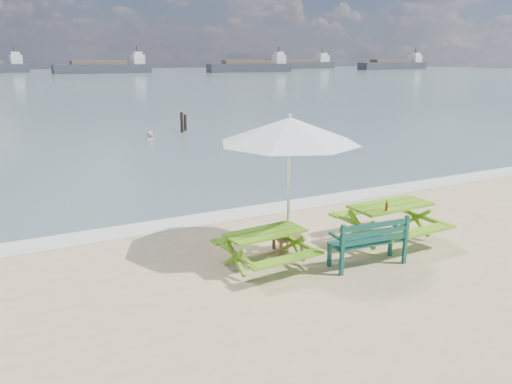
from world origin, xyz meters
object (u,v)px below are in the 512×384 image
side_table (288,243)px  beer_bottle (386,207)px  picnic_table_right (389,224)px  swimmer (150,148)px  patio_umbrella (290,130)px  park_bench (367,251)px  picnic_table_left (265,250)px

side_table → beer_bottle: bearing=-24.9°
picnic_table_right → swimmer: size_ratio=1.23×
patio_umbrella → beer_bottle: bearing=-24.9°
patio_umbrella → beer_bottle: size_ratio=14.22×
park_bench → picnic_table_right: bearing=31.7°
picnic_table_right → patio_umbrella: bearing=166.8°
patio_umbrella → swimmer: (1.48, 15.31, -2.91)m
side_table → picnic_table_right: bearing=-13.2°
picnic_table_left → swimmer: picnic_table_left is taller
beer_bottle → side_table: bearing=155.1°
picnic_table_left → patio_umbrella: size_ratio=0.54×
picnic_table_right → patio_umbrella: (-2.22, 0.52, 2.08)m
side_table → patio_umbrella: (0.00, 0.00, 2.30)m
picnic_table_right → beer_bottle: size_ratio=8.86×
swimmer → side_table: bearing=-95.5°
picnic_table_right → beer_bottle: bearing=-142.3°
park_bench → swimmer: park_bench is taller
swimmer → park_bench: bearing=-91.7°
picnic_table_right → beer_bottle: (-0.41, -0.32, 0.51)m
picnic_table_left → park_bench: size_ratio=1.14×
park_bench → patio_umbrella: patio_umbrella is taller
picnic_table_right → swimmer: (-0.74, 15.83, -0.83)m
patio_umbrella → swimmer: size_ratio=1.96×
picnic_table_right → park_bench: size_ratio=1.30×
side_table → patio_umbrella: 2.30m
picnic_table_left → swimmer: size_ratio=1.07×
park_bench → side_table: park_bench is taller
picnic_table_right → swimmer: 15.87m
park_bench → swimmer: 16.61m
picnic_table_left → picnic_table_right: bearing=-1.0°
picnic_table_left → swimmer: (2.25, 15.78, -0.76)m
picnic_table_right → picnic_table_left: bearing=179.0°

